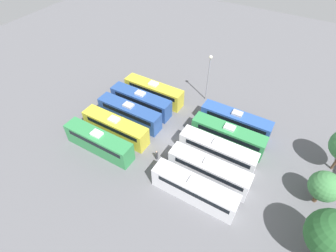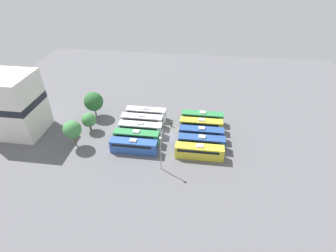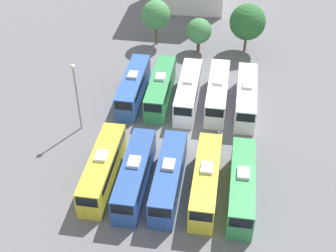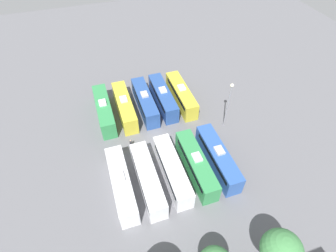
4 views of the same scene
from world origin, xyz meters
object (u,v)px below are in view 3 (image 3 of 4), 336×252
Objects in this scene: bus_4 at (242,185)px; bus_8 at (217,92)px; bus_1 at (135,174)px; bus_3 at (206,179)px; bus_6 at (161,87)px; bus_7 at (188,91)px; tree_0 at (156,15)px; bus_0 at (103,167)px; worker_person at (218,138)px; tree_2 at (248,22)px; bus_5 at (133,86)px; tree_1 at (199,31)px; bus_2 at (169,176)px; bus_9 at (246,96)px; light_pole at (76,87)px.

bus_4 and bus_8 have the same top height.
bus_1 is 1.00× the size of bus_3.
bus_7 is at bearing -2.72° from bus_6.
bus_1 is 1.59× the size of tree_0.
bus_1 is at bearing -179.55° from bus_4.
bus_4 is (14.40, -0.32, 0.00)m from bus_0.
bus_3 is 6.77× the size of worker_person.
tree_2 is (3.20, 14.33, 2.96)m from bus_8.
bus_0 is at bearing -89.79° from bus_5.
tree_2 reaches higher than bus_7.
worker_person is at bearing 109.14° from bus_4.
bus_4 is 30.25m from tree_1.
bus_6 is 3.62m from bus_7.
bus_6 is at bearing 102.47° from bus_2.
tree_1 is at bearing -171.10° from tree_2.
bus_0 is at bearing 178.73° from bus_4.
bus_9 is (10.96, 15.79, 0.00)m from bus_1.
bus_5 reaches higher than worker_person.
light_pole is (-19.42, -7.27, 4.14)m from bus_9.
light_pole reaches higher than bus_2.
tree_0 is at bearing 89.30° from bus_0.
bus_3 is 1.00× the size of bus_7.
tree_0 is (0.37, 30.22, 3.07)m from bus_0.
bus_2 is at bearing -90.10° from tree_1.
light_pole is at bearing 179.23° from worker_person.
bus_6 is 1.59× the size of tree_0.
bus_3 is at bearing -90.13° from bus_8.
tree_0 is (-6.61, 30.47, 3.07)m from bus_2.
bus_7 is 6.77× the size of worker_person.
bus_6 is at bearing 77.39° from bus_0.
bus_2 reaches higher than worker_person.
bus_3 is 1.25× the size of light_pole.
bus_4 is 1.00× the size of bus_9.
bus_7 and bus_8 have the same top height.
tree_0 is (5.35, 22.11, -1.07)m from light_pole.
bus_1 is 10.92m from bus_4.
bus_4 is at bearing -55.53° from bus_6.
tree_0 reaches higher than tree_1.
bus_0 is 33.32m from tree_2.
tree_2 reaches higher than worker_person.
bus_7 is 7.34m from bus_9.
bus_1 is at bearing -109.06° from tree_2.
bus_6 is at bearing 1.83° from bus_5.
bus_6 is 15.28m from tree_0.
bus_0 is 10.78m from bus_3.
bus_3 and bus_4 have the same top height.
bus_0 is 30.38m from tree_0.
bus_3 is at bearing -71.06° from tree_0.
bus_1 is 7.30m from bus_3.
bus_8 is 1.51× the size of tree_2.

